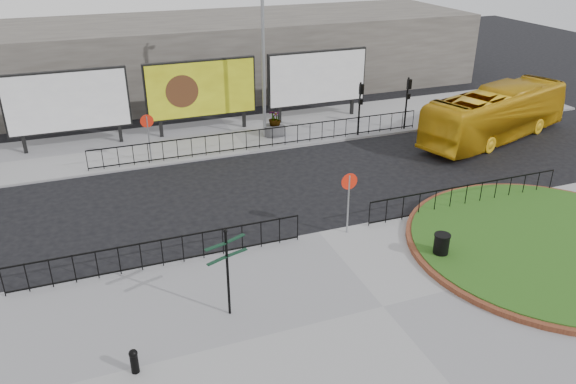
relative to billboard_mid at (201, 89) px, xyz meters
name	(u,v)px	position (x,y,z in m)	size (l,w,h in m)	color
ground	(319,235)	(1.50, -12.97, -2.60)	(90.00, 90.00, 0.00)	black
pavement_near	(383,308)	(1.50, -17.97, -2.54)	(30.00, 10.00, 0.12)	gray
pavement_far	(234,135)	(1.50, -0.97, -2.54)	(44.00, 6.00, 0.12)	gray
brick_edge	(549,244)	(9.00, -16.97, -2.39)	(10.40, 10.40, 0.18)	brown
grass_lawn	(549,244)	(9.00, -16.97, -2.37)	(10.00, 10.00, 0.22)	#204712
railing_near_left	(162,253)	(-4.50, -13.27, -1.93)	(10.00, 0.10, 1.10)	black
railing_near_right	(466,196)	(8.00, -13.27, -1.93)	(9.00, 0.10, 1.10)	black
railing_far	(266,138)	(2.50, -3.67, -1.93)	(18.00, 0.10, 1.10)	black
speed_sign_far	(148,128)	(-3.50, -3.57, -0.68)	(0.64, 0.07, 2.47)	gray
speed_sign_near	(349,190)	(2.50, -13.37, -0.68)	(0.64, 0.07, 2.47)	gray
billboard_left	(67,102)	(-7.00, 0.00, 0.00)	(6.20, 0.31, 4.10)	black
billboard_mid	(201,89)	(0.00, 0.00, 0.00)	(6.20, 0.31, 4.10)	black
billboard_right	(317,78)	(7.00, 0.00, 0.00)	(6.20, 0.31, 4.10)	black
lamp_post	(263,51)	(3.01, -1.97, 2.23)	(0.74, 0.18, 9.23)	gray
signal_pole_a	(360,101)	(8.00, -3.63, -0.50)	(0.22, 0.26, 3.00)	black
signal_pole_b	(408,96)	(11.00, -3.63, -0.50)	(0.22, 0.26, 3.00)	black
building_backdrop	(194,57)	(1.50, 9.03, -0.10)	(40.00, 10.00, 5.00)	slate
fingerpost_sign	(227,264)	(-3.04, -16.61, -0.71)	(1.35, 0.66, 2.93)	black
bollard	(134,360)	(-6.04, -18.13, -2.08)	(0.24, 0.24, 0.74)	black
litter_bin	(441,246)	(4.77, -16.21, -2.00)	(0.58, 0.58, 0.96)	black
bus	(496,114)	(14.86, -6.56, -1.15)	(2.44, 10.42, 2.90)	#CA9511
planter_b	(273,128)	(3.50, -1.97, -2.02)	(1.09, 1.09, 1.44)	#4C4C4F
planter_c	(277,127)	(3.70, -1.97, -2.04)	(0.98, 0.98, 1.35)	#4C4C4F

